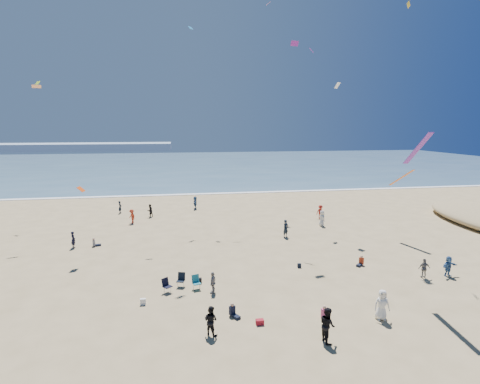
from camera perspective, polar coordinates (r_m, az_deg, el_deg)
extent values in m
plane|color=tan|center=(20.35, -1.98, -23.59)|extent=(220.00, 220.00, 0.00)
cube|color=#476B84|center=(112.40, -8.42, 4.19)|extent=(220.00, 100.00, 0.06)
cube|color=white|center=(62.86, -7.42, -0.34)|extent=(220.00, 1.20, 0.08)
cube|color=#7A8EA8|center=(195.79, -26.88, 6.13)|extent=(110.00, 20.00, 3.20)
imported|color=black|center=(48.26, -13.57, -2.77)|extent=(0.99, 0.97, 1.61)
imported|color=#376098|center=(32.95, 29.18, -9.84)|extent=(1.52, 0.81, 1.57)
imported|color=black|center=(51.39, -17.81, -2.20)|extent=(0.44, 0.62, 1.61)
imported|color=white|center=(24.41, 20.82, -15.76)|extent=(0.98, 0.73, 1.83)
imported|color=black|center=(21.58, -4.48, -18.93)|extent=(1.02, 0.99, 1.66)
imported|color=slate|center=(31.77, 26.26, -10.40)|extent=(0.91, 0.49, 1.48)
imported|color=black|center=(21.40, 13.17, -19.09)|extent=(0.81, 0.99, 1.90)
imported|color=#2D507D|center=(51.82, -6.85, -1.62)|extent=(0.60, 1.64, 1.74)
imported|color=maroon|center=(47.11, 12.15, -2.98)|extent=(1.19, 0.82, 1.69)
imported|color=black|center=(38.73, 6.99, -5.55)|extent=(0.80, 0.72, 1.82)
imported|color=silver|center=(43.67, 12.37, -3.94)|extent=(0.71, 0.96, 1.80)
imported|color=black|center=(38.57, -24.07, -6.64)|extent=(0.64, 0.68, 1.56)
imported|color=#B9321A|center=(45.68, -16.14, -3.58)|extent=(1.12, 1.23, 1.66)
imported|color=gray|center=(26.25, -4.15, -13.59)|extent=(0.70, 0.96, 1.52)
cube|color=white|center=(25.66, -14.57, -15.86)|extent=(0.35, 0.20, 0.40)
cube|color=black|center=(28.07, -6.18, -13.27)|extent=(0.30, 0.22, 0.38)
cube|color=maroon|center=(22.80, 3.04, -19.17)|extent=(0.45, 0.30, 0.30)
cube|color=black|center=(31.09, 9.02, -11.01)|extent=(0.28, 0.18, 0.34)
cube|color=#DF616E|center=(58.23, 4.33, 26.72)|extent=(0.63, 0.57, 0.49)
cube|color=#7A1E8A|center=(37.86, 8.32, 21.49)|extent=(0.82, 0.40, 0.45)
cube|color=#2896E2|center=(49.49, -7.55, 23.56)|extent=(0.67, 0.73, 0.33)
cube|color=white|center=(42.60, 14.62, 15.45)|extent=(0.72, 0.69, 0.62)
cube|color=#DC420A|center=(34.32, -23.07, 0.40)|extent=(0.57, 0.80, 0.42)
cube|color=gold|center=(39.23, 24.29, 24.58)|extent=(0.45, 0.85, 0.44)
cube|color=orange|center=(44.21, -28.60, 13.94)|extent=(0.91, 0.57, 0.35)
cube|color=purple|center=(47.15, 10.81, 20.47)|extent=(0.64, 0.71, 0.53)
cube|color=#C4F22A|center=(52.29, -28.45, 14.42)|extent=(0.65, 0.61, 0.42)
cube|color=#622596|center=(26.82, 25.42, 5.95)|extent=(0.35, 3.14, 2.21)
cube|color=orange|center=(40.36, 23.39, 2.02)|extent=(0.35, 2.64, 1.87)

